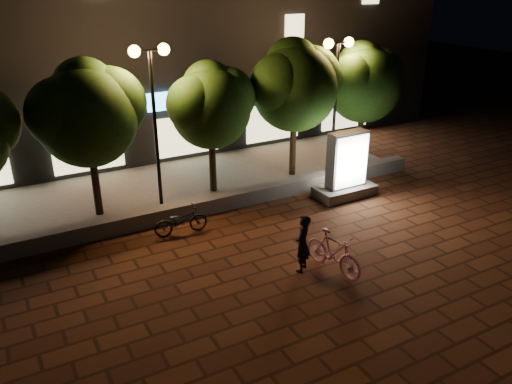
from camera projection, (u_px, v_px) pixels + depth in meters
ground at (280, 266)px, 13.59m from camera, size 80.00×80.00×0.00m
retaining_wall at (217, 203)px, 16.72m from camera, size 16.00×0.45×0.50m
sidewalk at (189, 183)px, 18.82m from camera, size 16.00×5.00×0.08m
building_block at (127, 28)px, 22.08m from camera, size 28.00×8.12×11.30m
tree_left at (87, 110)px, 15.12m from camera, size 3.60×3.00×4.89m
tree_mid at (211, 103)px, 16.96m from camera, size 3.24×2.70×4.50m
tree_right at (295, 83)px, 18.28m from camera, size 3.72×3.10×5.07m
tree_far_right at (364, 80)px, 19.76m from camera, size 3.48×2.90×4.76m
street_lamp_left at (152, 86)px, 15.53m from camera, size 1.26×0.36×5.18m
street_lamp_right at (337, 71)px, 18.66m from camera, size 1.26×0.36×4.98m
ad_kiosk at (346, 171)px, 17.53m from camera, size 2.15×1.09×2.32m
scooter_pink at (333, 252)px, 13.17m from camera, size 0.88×1.92×1.11m
rider at (303, 244)px, 13.12m from camera, size 0.68×0.65×1.58m
scooter_parked at (181, 221)px, 15.13m from camera, size 1.65×0.68×0.85m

